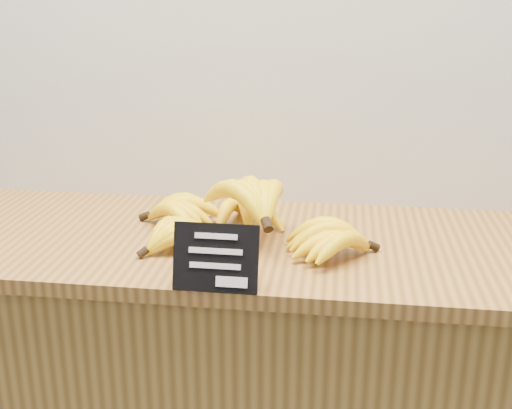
% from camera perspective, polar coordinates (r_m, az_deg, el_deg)
% --- Properties ---
extents(counter_top, '(1.51, 0.54, 0.03)m').
position_cam_1_polar(counter_top, '(1.37, 0.29, -3.52)').
color(counter_top, olive).
rests_on(counter_top, counter).
extents(chalkboard_sign, '(0.15, 0.04, 0.12)m').
position_cam_1_polar(chalkboard_sign, '(1.11, -3.61, -4.76)').
color(chalkboard_sign, black).
rests_on(chalkboard_sign, counter_top).
extents(banana_pile, '(0.52, 0.33, 0.13)m').
position_cam_1_polar(banana_pile, '(1.34, -1.58, -1.05)').
color(banana_pile, yellow).
rests_on(banana_pile, counter_top).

